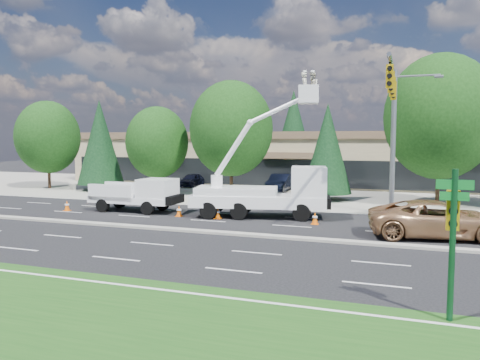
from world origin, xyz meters
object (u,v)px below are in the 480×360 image
at_px(street_sign_pole, 453,228).
at_px(bucket_truck, 272,186).
at_px(signal_mast, 393,117).
at_px(utility_pickup, 139,198).
at_px(minivan, 438,219).

relative_size(street_sign_pole, bucket_truck, 0.45).
bearing_deg(bucket_truck, street_sign_pole, -69.83).
distance_m(signal_mast, utility_pickup, 16.66).
height_order(utility_pickup, minivan, utility_pickup).
height_order(street_sign_pole, minivan, street_sign_pole).
distance_m(street_sign_pole, bucket_truck, 16.58).
bearing_deg(minivan, street_sign_pole, 168.99).
bearing_deg(signal_mast, minivan, -62.30).
relative_size(signal_mast, bucket_truck, 1.15).
bearing_deg(street_sign_pole, bucket_truck, 122.08).
xyz_separation_m(utility_pickup, bucket_truck, (8.87, 0.71, 1.02)).
xyz_separation_m(utility_pickup, minivan, (18.00, -2.26, -0.01)).
bearing_deg(utility_pickup, signal_mast, 7.43).
bearing_deg(utility_pickup, street_sign_pole, -37.26).
xyz_separation_m(street_sign_pole, utility_pickup, (-17.67, 13.33, -1.54)).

